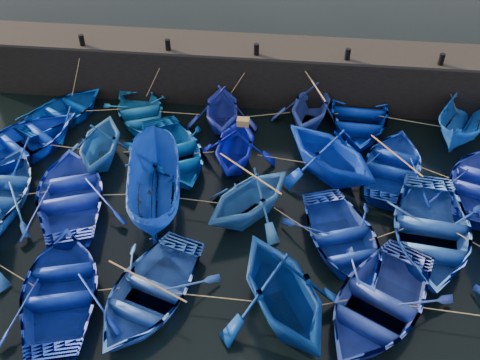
# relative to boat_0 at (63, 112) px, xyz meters

# --- Properties ---
(ground) EXTENTS (120.00, 120.00, 0.00)m
(ground) POSITION_rel_boat_0_xyz_m (8.55, -7.30, -0.46)
(ground) COLOR black
(ground) RESTS_ON ground
(quay_wall) EXTENTS (26.00, 2.50, 2.50)m
(quay_wall) POSITION_rel_boat_0_xyz_m (8.55, 3.20, 0.79)
(quay_wall) COLOR black
(quay_wall) RESTS_ON ground
(quay_top) EXTENTS (26.00, 2.50, 0.12)m
(quay_top) POSITION_rel_boat_0_xyz_m (8.55, 3.20, 2.10)
(quay_top) COLOR black
(quay_top) RESTS_ON quay_wall
(bollard_0) EXTENTS (0.24, 0.24, 0.50)m
(bollard_0) POSITION_rel_boat_0_xyz_m (0.55, 2.30, 2.41)
(bollard_0) COLOR black
(bollard_0) RESTS_ON quay_top
(bollard_1) EXTENTS (0.24, 0.24, 0.50)m
(bollard_1) POSITION_rel_boat_0_xyz_m (4.55, 2.30, 2.41)
(bollard_1) COLOR black
(bollard_1) RESTS_ON quay_top
(bollard_2) EXTENTS (0.24, 0.24, 0.50)m
(bollard_2) POSITION_rel_boat_0_xyz_m (8.55, 2.30, 2.41)
(bollard_2) COLOR black
(bollard_2) RESTS_ON quay_top
(bollard_3) EXTENTS (0.24, 0.24, 0.50)m
(bollard_3) POSITION_rel_boat_0_xyz_m (12.55, 2.30, 2.41)
(bollard_3) COLOR black
(bollard_3) RESTS_ON quay_top
(bollard_4) EXTENTS (0.24, 0.24, 0.50)m
(bollard_4) POSITION_rel_boat_0_xyz_m (16.55, 2.30, 2.41)
(bollard_4) COLOR black
(bollard_4) RESTS_ON quay_top
(boat_0) EXTENTS (4.99, 5.46, 0.93)m
(boat_0) POSITION_rel_boat_0_xyz_m (0.00, 0.00, 0.00)
(boat_0) COLOR #003896
(boat_0) RESTS_ON ground
(boat_1) EXTENTS (4.64, 5.27, 0.91)m
(boat_1) POSITION_rel_boat_0_xyz_m (3.48, 0.36, -0.01)
(boat_1) COLOR #1666AC
(boat_1) RESTS_ON ground
(boat_2) EXTENTS (3.66, 4.10, 1.95)m
(boat_2) POSITION_rel_boat_0_xyz_m (7.23, 0.34, 0.51)
(boat_2) COLOR #1E2BA2
(boat_2) RESTS_ON ground
(boat_3) EXTENTS (4.19, 4.61, 2.09)m
(boat_3) POSITION_rel_boat_0_xyz_m (11.14, 0.96, 0.58)
(boat_3) COLOR #29419F
(boat_3) RESTS_ON ground
(boat_4) EXTENTS (4.18, 5.66, 1.14)m
(boat_4) POSITION_rel_boat_0_xyz_m (13.29, 1.13, 0.11)
(boat_4) COLOR #002095
(boat_4) RESTS_ON ground
(boat_5) EXTENTS (3.80, 5.17, 1.88)m
(boat_5) POSITION_rel_boat_0_xyz_m (17.71, 0.60, 0.48)
(boat_5) COLOR blue
(boat_5) RESTS_ON ground
(boat_6) EXTENTS (6.26, 6.61, 1.12)m
(boat_6) POSITION_rel_boat_0_xyz_m (-0.81, -2.57, 0.09)
(boat_6) COLOR #082DBE
(boat_6) RESTS_ON ground
(boat_7) EXTENTS (3.48, 3.96, 1.97)m
(boat_7) POSITION_rel_boat_0_xyz_m (2.70, -2.73, 0.52)
(boat_7) COLOR #1E59A2
(boat_7) RESTS_ON ground
(boat_8) EXTENTS (5.46, 6.03, 1.03)m
(boat_8) POSITION_rel_boat_0_xyz_m (5.60, -2.49, 0.05)
(boat_8) COLOR #0450B1
(boat_8) RESTS_ON ground
(boat_9) EXTENTS (3.46, 3.96, 1.99)m
(boat_9) POSITION_rel_boat_0_xyz_m (8.16, -2.30, 0.53)
(boat_9) COLOR #030D9B
(boat_9) RESTS_ON ground
(boat_10) EXTENTS (5.98, 5.98, 2.39)m
(boat_10) POSITION_rel_boat_0_xyz_m (11.92, -2.58, 0.73)
(boat_10) COLOR #042CC9
(boat_10) RESTS_ON ground
(boat_11) EXTENTS (4.52, 5.47, 0.98)m
(boat_11) POSITION_rel_boat_0_xyz_m (14.49, -2.27, 0.03)
(boat_11) COLOR #0B2EA7
(boat_11) RESTS_ON ground
(boat_12) EXTENTS (4.65, 5.50, 0.97)m
(boat_12) POSITION_rel_boat_0_xyz_m (17.65, -3.02, 0.02)
(boat_12) COLOR #2035C4
(boat_12) RESTS_ON ground
(boat_14) EXTENTS (5.38, 6.27, 1.10)m
(boat_14) POSITION_rel_boat_0_xyz_m (2.36, -5.40, 0.09)
(boat_14) COLOR blue
(boat_14) RESTS_ON ground
(boat_15) EXTENTS (2.97, 5.49, 2.01)m
(boat_15) POSITION_rel_boat_0_xyz_m (5.49, -5.20, 0.54)
(boat_15) COLOR #0F3A9F
(boat_15) RESTS_ON ground
(boat_16) EXTENTS (5.13, 5.20, 2.07)m
(boat_16) POSITION_rel_boat_0_xyz_m (9.02, -5.32, 0.57)
(boat_16) COLOR #225BA4
(boat_16) RESTS_ON ground
(boat_17) EXTENTS (4.87, 5.68, 0.99)m
(boat_17) POSITION_rel_boat_0_xyz_m (12.36, -6.54, 0.03)
(boat_17) COLOR navy
(boat_17) RESTS_ON ground
(boat_18) EXTENTS (4.63, 6.07, 1.18)m
(boat_18) POSITION_rel_boat_0_xyz_m (15.36, -5.86, 0.13)
(boat_18) COLOR blue
(boat_18) RESTS_ON ground
(boat_21) EXTENTS (4.85, 5.85, 1.05)m
(boat_21) POSITION_rel_boat_0_xyz_m (3.62, -9.69, 0.06)
(boat_21) COLOR navy
(boat_21) RESTS_ON ground
(boat_22) EXTENTS (4.78, 5.66, 1.00)m
(boat_22) POSITION_rel_boat_0_xyz_m (6.31, -9.47, 0.04)
(boat_22) COLOR #2751B4
(boat_22) RESTS_ON ground
(boat_23) EXTENTS (5.74, 6.01, 2.45)m
(boat_23) POSITION_rel_boat_0_xyz_m (10.42, -9.49, 0.76)
(boat_23) COLOR navy
(boat_23) RESTS_ON ground
(boat_24) EXTENTS (5.81, 6.39, 1.09)m
(boat_24) POSITION_rel_boat_0_xyz_m (13.30, -9.12, 0.08)
(boat_24) COLOR #263C9A
(boat_24) RESTS_ON ground
(wooden_crate) EXTENTS (0.48, 0.34, 0.27)m
(wooden_crate) POSITION_rel_boat_0_xyz_m (8.46, -2.30, 1.66)
(wooden_crate) COLOR olive
(wooden_crate) RESTS_ON boat_9
(mooring_ropes) EXTENTS (17.75, 12.06, 2.10)m
(mooring_ropes) POSITION_rel_boat_0_xyz_m (8.95, -2.46, 0.39)
(mooring_ropes) COLOR tan
(mooring_ropes) RESTS_ON ground
(loose_oars) EXTENTS (10.44, 12.51, 1.16)m
(loose_oars) POSITION_rel_boat_0_xyz_m (10.24, -4.02, 1.10)
(loose_oars) COLOR #99724C
(loose_oars) RESTS_ON ground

